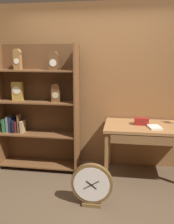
{
  "coord_description": "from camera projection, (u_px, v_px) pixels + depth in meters",
  "views": [
    {
      "loc": [
        0.44,
        -2.45,
        1.76
      ],
      "look_at": [
        -0.03,
        0.68,
        1.05
      ],
      "focal_mm": 38.64,
      "sensor_mm": 36.0,
      "label": 1
    }
  ],
  "objects": [
    {
      "name": "ground_plane",
      "position": [
        81.0,
        212.0,
        2.81
      ],
      "size": [
        10.0,
        10.0,
        0.0
      ],
      "primitive_type": "plane",
      "color": "brown"
    },
    {
      "name": "back_wood_panel",
      "position": [
        96.0,
        87.0,
        3.91
      ],
      "size": [
        4.8,
        0.05,
        2.6
      ],
      "primitive_type": "cube",
      "color": "brown",
      "rests_on": "ground"
    },
    {
      "name": "bookshelf",
      "position": [
        37.0,
        109.0,
        3.78
      ],
      "size": [
        1.27,
        0.37,
        1.97
      ],
      "color": "brown",
      "rests_on": "ground"
    },
    {
      "name": "workbench",
      "position": [
        153.0,
        132.0,
        3.46
      ],
      "size": [
        1.38,
        0.74,
        0.81
      ],
      "color": "#9E6B3D",
      "rests_on": "ground"
    },
    {
      "name": "toolbox_small",
      "position": [
        141.0,
        121.0,
        3.51
      ],
      "size": [
        0.2,
        0.12,
        0.1
      ],
      "primitive_type": "cube",
      "color": "maroon",
      "rests_on": "workbench"
    },
    {
      "name": "open_repair_manual",
      "position": [
        155.0,
        127.0,
        3.34
      ],
      "size": [
        0.2,
        0.25,
        0.02
      ],
      "primitive_type": "cube",
      "rotation": [
        0.0,
        0.0,
        0.22
      ],
      "color": "silver",
      "rests_on": "workbench"
    },
    {
      "name": "round_clock_large",
      "position": [
        92.0,
        185.0,
        2.88
      ],
      "size": [
        0.51,
        0.11,
        0.55
      ],
      "color": "brown",
      "rests_on": "ground"
    }
  ]
}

